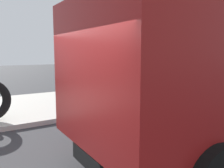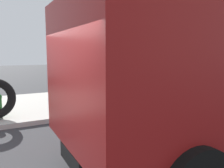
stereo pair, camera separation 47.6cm
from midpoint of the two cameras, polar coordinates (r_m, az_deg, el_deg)
stop_sign at (r=8.46m, az=-4.27°, el=3.80°), size 0.76×0.08×2.15m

